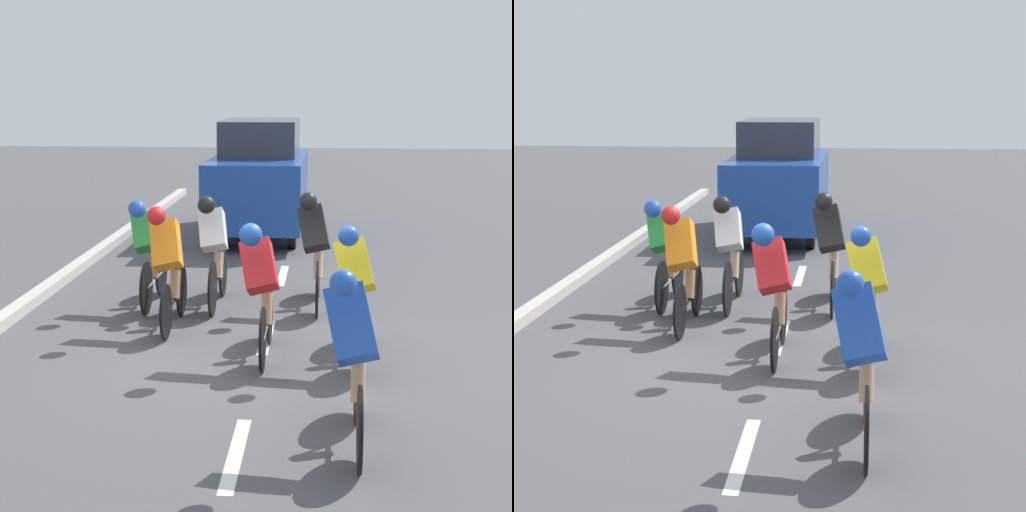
% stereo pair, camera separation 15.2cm
% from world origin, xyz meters
% --- Properties ---
extents(ground_plane, '(60.00, 60.00, 0.00)m').
position_xyz_m(ground_plane, '(0.00, 0.00, 0.00)').
color(ground_plane, '#4C4C4F').
extents(lane_stripe_near, '(0.12, 1.40, 0.01)m').
position_xyz_m(lane_stripe_near, '(0.00, 2.47, 0.00)').
color(lane_stripe_near, white).
rests_on(lane_stripe_near, ground).
extents(lane_stripe_mid, '(0.12, 1.40, 0.01)m').
position_xyz_m(lane_stripe_mid, '(0.00, -0.73, 0.00)').
color(lane_stripe_mid, white).
rests_on(lane_stripe_mid, ground).
extents(lane_stripe_far, '(0.12, 1.40, 0.01)m').
position_xyz_m(lane_stripe_far, '(0.00, -3.93, 0.00)').
color(lane_stripe_far, white).
rests_on(lane_stripe_far, ground).
extents(cyclist_orange, '(0.44, 1.67, 1.51)m').
position_xyz_m(cyclist_orange, '(1.18, -0.97, 0.80)').
color(cyclist_orange, black).
rests_on(cyclist_orange, ground).
extents(cyclist_red, '(0.45, 1.62, 1.50)m').
position_xyz_m(cyclist_red, '(-0.00, 0.08, 0.80)').
color(cyclist_red, black).
rests_on(cyclist_red, ground).
extents(cyclist_yellow, '(0.45, 1.68, 1.50)m').
position_xyz_m(cyclist_yellow, '(-0.99, 0.12, 0.77)').
color(cyclist_yellow, black).
rests_on(cyclist_yellow, ground).
extents(cyclist_blue, '(0.45, 1.64, 1.52)m').
position_xyz_m(cyclist_blue, '(-0.91, 2.27, 0.80)').
color(cyclist_blue, black).
rests_on(cyclist_blue, ground).
extents(cyclist_white, '(0.41, 1.73, 1.49)m').
position_xyz_m(cyclist_white, '(0.78, -2.02, 0.78)').
color(cyclist_white, black).
rests_on(cyclist_white, ground).
extents(cyclist_black, '(0.44, 1.76, 1.55)m').
position_xyz_m(cyclist_black, '(-0.52, -2.06, 0.81)').
color(cyclist_black, black).
rests_on(cyclist_black, ground).
extents(cyclist_green, '(0.44, 1.65, 1.43)m').
position_xyz_m(cyclist_green, '(1.63, -1.97, 0.75)').
color(cyclist_green, black).
rests_on(cyclist_green, ground).
extents(support_car, '(1.70, 4.15, 2.19)m').
position_xyz_m(support_car, '(0.64, -7.48, 1.09)').
color(support_car, black).
rests_on(support_car, ground).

